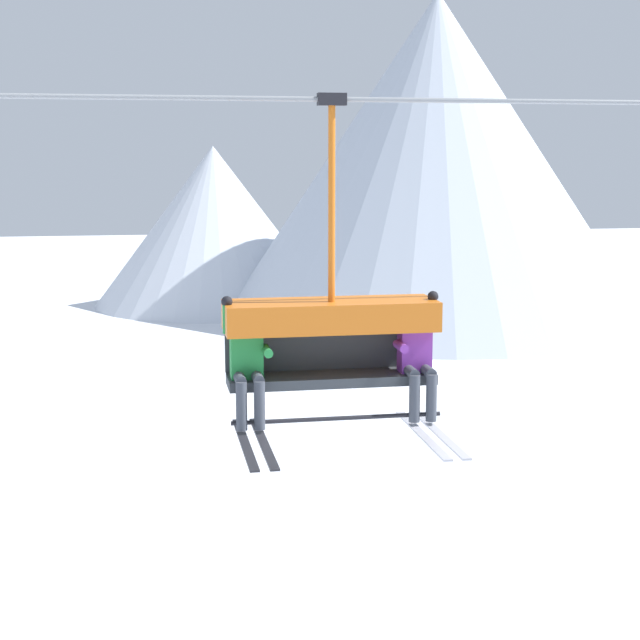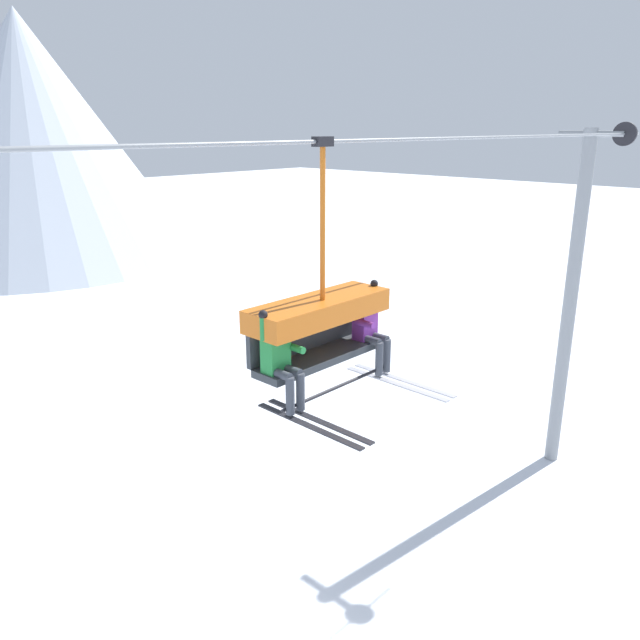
{
  "view_description": "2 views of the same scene",
  "coord_description": "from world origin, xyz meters",
  "px_view_note": "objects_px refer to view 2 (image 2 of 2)",
  "views": [
    {
      "loc": [
        -1.74,
        -10.4,
        8.49
      ],
      "look_at": [
        -0.05,
        -0.88,
        6.89
      ],
      "focal_mm": 55.0,
      "sensor_mm": 36.0,
      "label": 1
    },
    {
      "loc": [
        -5.66,
        -6.19,
        9.23
      ],
      "look_at": [
        -0.07,
        -0.9,
        6.84
      ],
      "focal_mm": 35.0,
      "sensor_mm": 36.0,
      "label": 2
    }
  ],
  "objects_px": {
    "lift_tower_far": "(571,298)",
    "skier_purple": "(372,328)",
    "skier_green": "(282,360)",
    "chairlift_chair": "(319,319)"
  },
  "relations": [
    {
      "from": "lift_tower_far",
      "to": "skier_purple",
      "type": "bearing_deg",
      "value": -174.56
    },
    {
      "from": "lift_tower_far",
      "to": "skier_purple",
      "type": "height_order",
      "value": "lift_tower_far"
    },
    {
      "from": "skier_green",
      "to": "skier_purple",
      "type": "bearing_deg",
      "value": 0.0
    },
    {
      "from": "skier_green",
      "to": "skier_purple",
      "type": "xyz_separation_m",
      "value": [
        1.75,
        0.0,
        0.0
      ]
    },
    {
      "from": "lift_tower_far",
      "to": "skier_green",
      "type": "distance_m",
      "value": 11.61
    },
    {
      "from": "chairlift_chair",
      "to": "skier_purple",
      "type": "bearing_deg",
      "value": -13.77
    },
    {
      "from": "chairlift_chair",
      "to": "skier_green",
      "type": "bearing_deg",
      "value": -166.23
    },
    {
      "from": "chairlift_chair",
      "to": "skier_purple",
      "type": "relative_size",
      "value": 1.89
    },
    {
      "from": "lift_tower_far",
      "to": "skier_green",
      "type": "bearing_deg",
      "value": -175.39
    },
    {
      "from": "skier_purple",
      "to": "lift_tower_far",
      "type": "bearing_deg",
      "value": 5.44
    }
  ]
}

